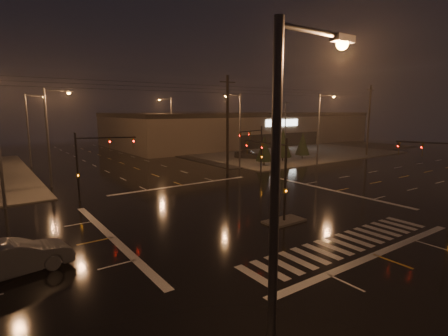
{
  "coord_description": "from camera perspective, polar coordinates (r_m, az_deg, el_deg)",
  "views": [
    {
      "loc": [
        -17.28,
        -21.04,
        7.91
      ],
      "look_at": [
        -0.36,
        2.91,
        3.0
      ],
      "focal_mm": 28.0,
      "sensor_mm": 36.0,
      "label": 1
    }
  ],
  "objects": [
    {
      "name": "ground",
      "position": [
        28.35,
        4.02,
        -6.72
      ],
      "size": [
        140.0,
        140.0,
        0.0
      ],
      "primitive_type": "plane",
      "color": "black",
      "rests_on": "ground"
    },
    {
      "name": "sidewalk_ne",
      "position": [
        70.01,
        7.53,
        2.99
      ],
      "size": [
        36.0,
        36.0,
        0.12
      ],
      "primitive_type": "cube",
      "color": "#494741",
      "rests_on": "ground"
    },
    {
      "name": "median_island",
      "position": [
        25.5,
        9.78,
        -8.53
      ],
      "size": [
        3.0,
        1.6,
        0.15
      ],
      "primitive_type": "cube",
      "color": "#494741",
      "rests_on": "ground"
    },
    {
      "name": "crosswalk",
      "position": [
        22.49,
        18.98,
        -11.61
      ],
      "size": [
        15.0,
        2.6,
        0.01
      ],
      "primitive_type": "cube",
      "color": "beige",
      "rests_on": "ground"
    },
    {
      "name": "stop_bar_near",
      "position": [
        21.49,
        23.41,
        -12.89
      ],
      "size": [
        16.0,
        0.5,
        0.01
      ],
      "primitive_type": "cube",
      "color": "beige",
      "rests_on": "ground"
    },
    {
      "name": "stop_bar_far",
      "position": [
        37.25,
        -6.75,
        -2.81
      ],
      "size": [
        16.0,
        0.5,
        0.01
      ],
      "primitive_type": "cube",
      "color": "beige",
      "rests_on": "ground"
    },
    {
      "name": "parking_lot",
      "position": [
        72.11,
        11.54,
        3.05
      ],
      "size": [
        50.0,
        24.0,
        0.08
      ],
      "primitive_type": "cube",
      "color": "black",
      "rests_on": "ground"
    },
    {
      "name": "retail_building",
      "position": [
        85.1,
        2.73,
        6.75
      ],
      "size": [
        60.2,
        28.3,
        7.2
      ],
      "color": "#6C5D4D",
      "rests_on": "ground"
    },
    {
      "name": "signal_mast_median",
      "position": [
        25.27,
        8.52,
        -0.07
      ],
      "size": [
        0.25,
        4.59,
        6.0
      ],
      "color": "black",
      "rests_on": "ground"
    },
    {
      "name": "signal_mast_ne",
      "position": [
        41.3,
        5.41,
        3.74
      ],
      "size": [
        4.84,
        1.86,
        6.0
      ],
      "color": "black",
      "rests_on": "ground"
    },
    {
      "name": "signal_mast_nw",
      "position": [
        32.39,
        -21.05,
        1.56
      ],
      "size": [
        4.84,
        1.86,
        6.0
      ],
      "color": "black",
      "rests_on": "ground"
    },
    {
      "name": "signal_mast_se",
      "position": [
        30.03,
        32.09,
        0.0
      ],
      "size": [
        1.55,
        3.87,
        6.0
      ],
      "color": "black",
      "rests_on": "ground"
    },
    {
      "name": "streetlight_0",
      "position": [
        8.83,
        9.78,
        -4.43
      ],
      "size": [
        2.77,
        0.32,
        10.0
      ],
      "color": "#38383A",
      "rests_on": "ground"
    },
    {
      "name": "streetlight_1",
      "position": [
        39.56,
        -26.46,
        5.46
      ],
      "size": [
        2.77,
        0.32,
        10.0
      ],
      "color": "#38383A",
      "rests_on": "ground"
    },
    {
      "name": "streetlight_2",
      "position": [
        55.41,
        -29.08,
        6.14
      ],
      "size": [
        2.77,
        0.32,
        10.0
      ],
      "color": "#38383A",
      "rests_on": "ground"
    },
    {
      "name": "streetlight_3",
      "position": [
        46.76,
        2.32,
        6.92
      ],
      "size": [
        2.77,
        0.32,
        10.0
      ],
      "color": "#38383A",
      "rests_on": "ground"
    },
    {
      "name": "streetlight_4",
      "position": [
        63.78,
        -8.79,
        7.5
      ],
      "size": [
        2.77,
        0.32,
        10.0
      ],
      "color": "#38383A",
      "rests_on": "ground"
    },
    {
      "name": "streetlight_6",
      "position": [
        50.85,
        15.49,
        6.79
      ],
      "size": [
        0.32,
        2.77,
        10.0
      ],
      "color": "#38383A",
      "rests_on": "ground"
    },
    {
      "name": "utility_pole_1",
      "position": [
        43.24,
        0.57,
        7.15
      ],
      "size": [
        2.2,
        0.32,
        12.0
      ],
      "color": "black",
      "rests_on": "ground"
    },
    {
      "name": "utility_pole_2",
      "position": [
        65.47,
        22.57,
        7.23
      ],
      "size": [
        2.2,
        0.32,
        12.0
      ],
      "color": "black",
      "rests_on": "ground"
    },
    {
      "name": "conifer_0",
      "position": [
        49.76,
        6.59,
        3.2
      ],
      "size": [
        2.31,
        2.31,
        4.31
      ],
      "color": "black",
      "rests_on": "ground"
    },
    {
      "name": "conifer_1",
      "position": [
        54.61,
        9.6,
        4.02
      ],
      "size": [
        2.7,
        2.7,
        4.92
      ],
      "color": "black",
      "rests_on": "ground"
    },
    {
      "name": "conifer_2",
      "position": [
        57.72,
        12.72,
        3.89
      ],
      "size": [
        2.3,
        2.3,
        4.3
      ],
      "color": "black",
      "rests_on": "ground"
    },
    {
      "name": "car_parked",
      "position": [
        56.86,
        3.96,
        2.26
      ],
      "size": [
        3.96,
        4.69,
        1.52
      ],
      "primitive_type": "imported",
      "rotation": [
        0.0,
        0.0,
        0.59
      ],
      "color": "black",
      "rests_on": "ground"
    },
    {
      "name": "car_crossing",
      "position": [
        20.09,
        -31.09,
        -12.48
      ],
      "size": [
        5.4,
        2.58,
        1.71
      ],
      "primitive_type": "imported",
      "rotation": [
        0.0,
        0.0,
        1.73
      ],
      "color": "slate",
      "rests_on": "ground"
    }
  ]
}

